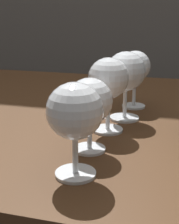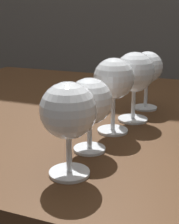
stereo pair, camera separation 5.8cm
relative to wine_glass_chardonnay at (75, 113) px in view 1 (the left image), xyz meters
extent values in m
cube|color=#472B16|center=(0.08, 0.33, -0.12)|extent=(1.48, 0.90, 0.03)
cylinder|color=white|center=(0.00, 0.00, -0.10)|extent=(0.06, 0.06, 0.00)
cylinder|color=white|center=(0.00, 0.00, -0.06)|extent=(0.01, 0.01, 0.07)
sphere|color=white|center=(0.00, 0.00, 0.00)|extent=(0.08, 0.08, 0.08)
ellipsoid|color=#EACC66|center=(0.00, 0.00, 0.00)|extent=(0.07, 0.07, 0.04)
cylinder|color=white|center=(0.00, 0.10, -0.10)|extent=(0.06, 0.06, 0.00)
cylinder|color=white|center=(0.00, 0.10, -0.07)|extent=(0.01, 0.01, 0.06)
sphere|color=white|center=(0.00, 0.10, -0.01)|extent=(0.08, 0.08, 0.08)
ellipsoid|color=#380711|center=(0.00, 0.10, -0.01)|extent=(0.07, 0.07, 0.03)
cylinder|color=white|center=(0.01, 0.20, -0.10)|extent=(0.06, 0.06, 0.00)
cylinder|color=white|center=(0.01, 0.20, -0.06)|extent=(0.01, 0.01, 0.08)
sphere|color=white|center=(0.01, 0.20, 0.01)|extent=(0.08, 0.08, 0.08)
ellipsoid|color=pink|center=(0.01, 0.20, 0.01)|extent=(0.07, 0.07, 0.03)
cylinder|color=white|center=(0.03, 0.29, -0.10)|extent=(0.07, 0.07, 0.00)
cylinder|color=white|center=(0.03, 0.29, -0.06)|extent=(0.01, 0.01, 0.08)
sphere|color=white|center=(0.03, 0.29, 0.01)|extent=(0.09, 0.09, 0.09)
ellipsoid|color=beige|center=(0.03, 0.29, 0.01)|extent=(0.08, 0.08, 0.04)
cylinder|color=white|center=(0.03, 0.39, -0.10)|extent=(0.06, 0.06, 0.00)
cylinder|color=white|center=(0.03, 0.39, -0.06)|extent=(0.01, 0.01, 0.08)
sphere|color=white|center=(0.03, 0.39, 0.01)|extent=(0.08, 0.08, 0.08)
ellipsoid|color=maroon|center=(0.03, 0.39, 0.01)|extent=(0.07, 0.07, 0.03)
camera|label=1|loc=(0.14, -0.44, 0.15)|focal=53.63mm
camera|label=2|loc=(0.20, -0.42, 0.15)|focal=53.63mm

